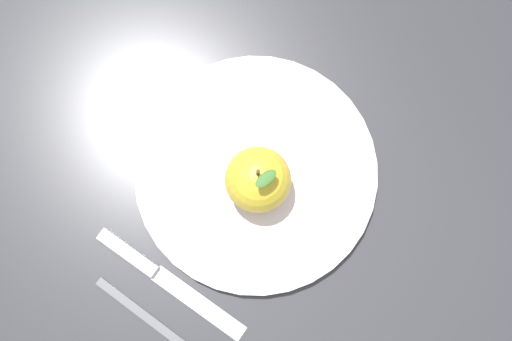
{
  "coord_description": "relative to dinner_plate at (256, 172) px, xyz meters",
  "views": [
    {
      "loc": [
        0.06,
        -0.07,
        0.62
      ],
      "look_at": [
        -0.01,
        0.01,
        0.02
      ],
      "focal_mm": 39.18,
      "sensor_mm": 36.0,
      "label": 1
    }
  ],
  "objects": [
    {
      "name": "ground_plane",
      "position": [
        0.01,
        -0.01,
        -0.01
      ],
      "size": [
        2.4,
        2.4,
        0.0
      ],
      "primitive_type": "plane",
      "color": "#2D2D33"
    },
    {
      "name": "dinner_plate",
      "position": [
        0.0,
        0.0,
        0.0
      ],
      "size": [
        0.27,
        0.27,
        0.02
      ],
      "color": "silver",
      "rests_on": "ground_plane"
    },
    {
      "name": "apple",
      "position": [
        0.01,
        -0.01,
        0.04
      ],
      "size": [
        0.07,
        0.07,
        0.09
      ],
      "color": "gold",
      "rests_on": "dinner_plate"
    },
    {
      "name": "knife",
      "position": [
        -0.01,
        -0.15,
        -0.01
      ],
      "size": [
        0.19,
        0.04,
        0.01
      ],
      "color": "silver",
      "rests_on": "ground_plane"
    }
  ]
}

